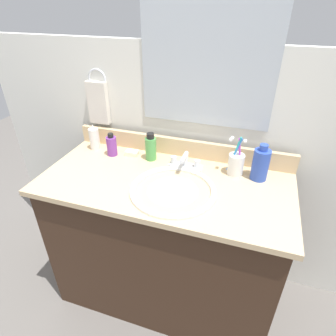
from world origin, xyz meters
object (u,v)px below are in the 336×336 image
(faucet, at_px, (185,163))
(soap_bar, at_px, (132,153))
(cup_white_ceramic, at_px, (236,164))
(bottle_cream_purple, at_px, (112,146))
(bottle_toner_green, at_px, (151,148))
(bottle_shampoo_blue, at_px, (261,164))
(bottle_lotion_white, at_px, (94,139))
(hand_towel, at_px, (98,103))

(faucet, height_order, soap_bar, faucet)
(cup_white_ceramic, distance_m, soap_bar, 0.52)
(bottle_cream_purple, distance_m, soap_bar, 0.11)
(bottle_toner_green, distance_m, bottle_shampoo_blue, 0.52)
(bottle_shampoo_blue, bearing_deg, cup_white_ceramic, 176.25)
(bottle_lotion_white, distance_m, soap_bar, 0.22)
(hand_towel, height_order, bottle_cream_purple, hand_towel)
(faucet, height_order, bottle_cream_purple, bottle_cream_purple)
(bottle_shampoo_blue, relative_size, bottle_lotion_white, 1.21)
(hand_towel, xyz_separation_m, soap_bar, (0.22, -0.10, -0.21))
(faucet, relative_size, soap_bar, 2.50)
(bottle_toner_green, height_order, soap_bar, bottle_toner_green)
(bottle_toner_green, height_order, bottle_shampoo_blue, bottle_shampoo_blue)
(soap_bar, bearing_deg, faucet, -7.23)
(bottle_lotion_white, bearing_deg, bottle_toner_green, -1.88)
(hand_towel, bearing_deg, faucet, -14.87)
(bottle_shampoo_blue, relative_size, soap_bar, 2.63)
(faucet, height_order, cup_white_ceramic, cup_white_ceramic)
(hand_towel, bearing_deg, bottle_cream_purple, -45.35)
(bottle_shampoo_blue, distance_m, bottle_cream_purple, 0.72)
(bottle_toner_green, relative_size, bottle_lotion_white, 1.01)
(bottle_lotion_white, bearing_deg, cup_white_ceramic, -1.43)
(bottle_shampoo_blue, height_order, bottle_cream_purple, bottle_shampoo_blue)
(bottle_toner_green, xyz_separation_m, soap_bar, (-0.11, 0.01, -0.05))
(bottle_cream_purple, relative_size, cup_white_ceramic, 0.64)
(hand_towel, height_order, cup_white_ceramic, hand_towel)
(hand_towel, distance_m, bottle_toner_green, 0.38)
(bottle_shampoo_blue, xyz_separation_m, bottle_cream_purple, (-0.72, -0.01, -0.02))
(bottle_toner_green, relative_size, soap_bar, 2.18)
(bottle_cream_purple, distance_m, cup_white_ceramic, 0.62)
(hand_towel, distance_m, bottle_cream_purple, 0.25)
(bottle_cream_purple, bearing_deg, cup_white_ceramic, 1.16)
(faucet, relative_size, bottle_shampoo_blue, 0.95)
(bottle_toner_green, height_order, bottle_cream_purple, bottle_toner_green)
(bottle_lotion_white, relative_size, bottle_cream_purple, 1.17)
(faucet, bearing_deg, bottle_cream_purple, 178.76)
(faucet, relative_size, bottle_cream_purple, 1.35)
(faucet, xyz_separation_m, bottle_lotion_white, (-0.50, 0.04, 0.03))
(hand_towel, xyz_separation_m, faucet, (0.51, -0.14, -0.19))
(faucet, xyz_separation_m, cup_white_ceramic, (0.23, 0.02, 0.03))
(hand_towel, xyz_separation_m, bottle_toner_green, (0.33, -0.11, -0.16))
(hand_towel, xyz_separation_m, cup_white_ceramic, (0.74, -0.12, -0.17))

